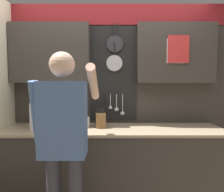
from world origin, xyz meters
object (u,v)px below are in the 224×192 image
(knife_block, at_px, (100,120))
(utensil_crock, at_px, (84,121))
(person, at_px, (63,134))
(microwave, at_px, (55,115))

(knife_block, distance_m, utensil_crock, 0.19)
(knife_block, distance_m, person, 0.79)
(microwave, xyz_separation_m, knife_block, (0.54, 0.00, -0.06))
(utensil_crock, relative_size, person, 0.18)
(microwave, xyz_separation_m, utensil_crock, (0.35, 0.00, -0.08))
(knife_block, bearing_deg, utensil_crock, 179.85)
(knife_block, relative_size, utensil_crock, 0.83)
(microwave, xyz_separation_m, person, (0.27, -0.74, -0.04))
(utensil_crock, xyz_separation_m, person, (-0.08, -0.75, 0.04))
(knife_block, xyz_separation_m, utensil_crock, (-0.19, 0.00, -0.02))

